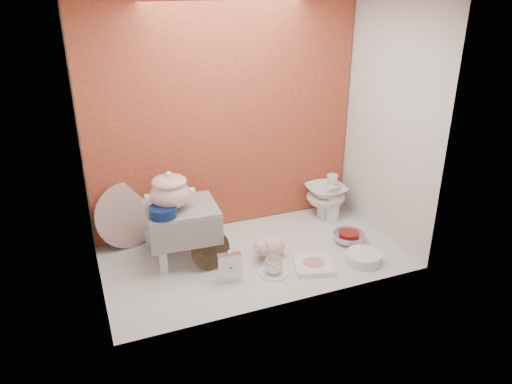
% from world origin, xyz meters
% --- Properties ---
extents(ground, '(1.80, 1.80, 0.00)m').
position_xyz_m(ground, '(0.00, 0.00, 0.00)').
color(ground, silver).
rests_on(ground, ground).
extents(niche_shell, '(1.86, 1.03, 1.53)m').
position_xyz_m(niche_shell, '(0.00, 0.18, 0.93)').
color(niche_shell, '#C54931').
rests_on(niche_shell, ground).
extents(step_stool, '(0.43, 0.38, 0.35)m').
position_xyz_m(step_stool, '(-0.41, 0.13, 0.18)').
color(step_stool, silver).
rests_on(step_stool, ground).
extents(soup_tureen, '(0.33, 0.33, 0.23)m').
position_xyz_m(soup_tureen, '(-0.46, 0.12, 0.47)').
color(soup_tureen, white).
rests_on(soup_tureen, step_stool).
extents(cobalt_bowl, '(0.19, 0.19, 0.06)m').
position_xyz_m(cobalt_bowl, '(-0.53, 0.04, 0.38)').
color(cobalt_bowl, '#091B47').
rests_on(cobalt_bowl, step_stool).
extents(floral_platter, '(0.43, 0.22, 0.41)m').
position_xyz_m(floral_platter, '(-0.68, 0.44, 0.21)').
color(floral_platter, silver).
rests_on(floral_platter, ground).
extents(blue_white_vase, '(0.30, 0.30, 0.26)m').
position_xyz_m(blue_white_vase, '(-0.49, 0.30, 0.13)').
color(blue_white_vase, silver).
rests_on(blue_white_vase, ground).
extents(lacquer_tray, '(0.25, 0.10, 0.24)m').
position_xyz_m(lacquer_tray, '(-0.28, -0.03, 0.12)').
color(lacquer_tray, black).
rests_on(lacquer_tray, ground).
extents(mantel_clock, '(0.14, 0.06, 0.19)m').
position_xyz_m(mantel_clock, '(-0.23, -0.19, 0.10)').
color(mantel_clock, silver).
rests_on(mantel_clock, ground).
extents(plush_pig, '(0.23, 0.16, 0.14)m').
position_xyz_m(plush_pig, '(0.09, -0.04, 0.07)').
color(plush_pig, beige).
rests_on(plush_pig, ground).
extents(teacup_saucer, '(0.21, 0.21, 0.01)m').
position_xyz_m(teacup_saucer, '(0.03, -0.22, 0.01)').
color(teacup_saucer, white).
rests_on(teacup_saucer, ground).
extents(gold_rim_teacup, '(0.13, 0.13, 0.09)m').
position_xyz_m(gold_rim_teacup, '(0.03, -0.22, 0.05)').
color(gold_rim_teacup, white).
rests_on(gold_rim_teacup, teacup_saucer).
extents(lattice_dish, '(0.28, 0.28, 0.03)m').
position_xyz_m(lattice_dish, '(0.28, -0.25, 0.02)').
color(lattice_dish, white).
rests_on(lattice_dish, ground).
extents(dinner_plate_stack, '(0.27, 0.27, 0.06)m').
position_xyz_m(dinner_plate_stack, '(0.59, -0.30, 0.03)').
color(dinner_plate_stack, white).
rests_on(dinner_plate_stack, ground).
extents(crystal_bowl, '(0.22, 0.22, 0.07)m').
position_xyz_m(crystal_bowl, '(0.63, -0.06, 0.03)').
color(crystal_bowl, silver).
rests_on(crystal_bowl, ground).
extents(clear_glass_vase, '(0.10, 0.10, 0.19)m').
position_xyz_m(clear_glass_vase, '(0.70, 0.26, 0.09)').
color(clear_glass_vase, silver).
rests_on(clear_glass_vase, ground).
extents(porcelain_tower, '(0.31, 0.31, 0.31)m').
position_xyz_m(porcelain_tower, '(0.68, 0.34, 0.16)').
color(porcelain_tower, white).
rests_on(porcelain_tower, ground).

